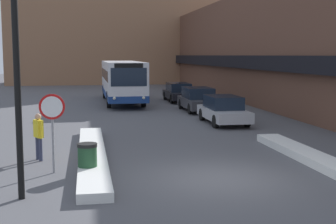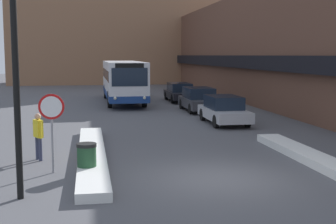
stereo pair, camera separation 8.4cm
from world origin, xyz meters
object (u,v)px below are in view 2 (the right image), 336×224
(pedestrian, at_px, (38,132))
(trash_bin, at_px, (87,159))
(parked_car_front, at_px, (224,110))
(parked_car_middle, at_px, (199,99))
(street_lamp, at_px, (26,30))
(parked_car_back, at_px, (180,92))
(city_bus, at_px, (123,80))
(stop_sign, at_px, (52,116))

(pedestrian, distance_m, trash_bin, 2.82)
(parked_car_front, height_order, parked_car_middle, parked_car_middle)
(parked_car_front, height_order, pedestrian, pedestrian)
(parked_car_middle, height_order, trash_bin, parked_car_middle)
(street_lamp, relative_size, pedestrian, 4.20)
(street_lamp, xyz_separation_m, pedestrian, (-0.26, 4.32, -3.15))
(parked_car_front, relative_size, parked_car_middle, 0.97)
(parked_car_back, distance_m, pedestrian, 20.83)
(parked_car_front, xyz_separation_m, trash_bin, (-6.96, -9.42, -0.24))
(parked_car_back, bearing_deg, city_bus, 179.97)
(parked_car_front, height_order, parked_car_back, parked_car_front)
(city_bus, bearing_deg, parked_car_back, -0.03)
(city_bus, bearing_deg, street_lamp, -99.73)
(parked_car_middle, distance_m, pedestrian, 15.28)
(stop_sign, bearing_deg, trash_bin, -22.68)
(parked_car_middle, bearing_deg, street_lamp, -116.07)
(street_lamp, xyz_separation_m, trash_bin, (1.34, 2.04, -3.63))
(city_bus, relative_size, parked_car_middle, 2.55)
(parked_car_back, relative_size, stop_sign, 1.95)
(stop_sign, xyz_separation_m, street_lamp, (-0.34, -2.46, 2.38))
(pedestrian, relative_size, trash_bin, 1.67)
(parked_car_middle, relative_size, parked_car_back, 0.97)
(parked_car_middle, relative_size, street_lamp, 0.68)
(parked_car_back, xyz_separation_m, pedestrian, (-8.56, -18.99, 0.24))
(city_bus, xyz_separation_m, trash_bin, (-2.65, -21.27, -1.21))
(city_bus, relative_size, pedestrian, 7.25)
(pedestrian, bearing_deg, trash_bin, 7.91)
(street_lamp, bearing_deg, parked_car_back, 70.38)
(street_lamp, bearing_deg, pedestrian, 93.39)
(stop_sign, relative_size, pedestrian, 1.50)
(parked_car_back, xyz_separation_m, stop_sign, (-7.97, -20.84, 1.02))
(parked_car_middle, height_order, pedestrian, pedestrian)
(parked_car_front, distance_m, parked_car_back, 11.85)
(city_bus, distance_m, trash_bin, 21.46)
(parked_car_back, distance_m, street_lamp, 24.97)
(city_bus, relative_size, parked_car_front, 2.64)
(pedestrian, bearing_deg, parked_car_back, 128.58)
(street_lamp, bearing_deg, parked_car_middle, 63.93)
(street_lamp, bearing_deg, stop_sign, 82.14)
(parked_car_middle, relative_size, pedestrian, 2.84)
(pedestrian, bearing_deg, street_lamp, -23.77)
(pedestrian, bearing_deg, parked_car_front, 102.67)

